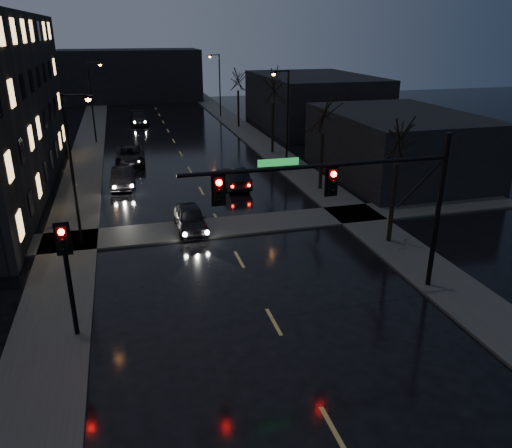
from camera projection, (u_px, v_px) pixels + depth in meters
sidewalk_left at (84, 167)px, 42.10m from camera, size 3.00×140.00×0.12m
sidewalk_right at (277, 155)px, 46.21m from camera, size 3.00×140.00×0.12m
sidewalk_cross at (222, 227)px, 29.31m from camera, size 40.00×3.00×0.12m
commercial_right_near at (397, 145)px, 38.92m from camera, size 10.00×14.00×5.00m
commercial_right_far at (313, 101)px, 58.90m from camera, size 12.00×18.00×6.00m
far_block at (130, 75)px, 80.70m from camera, size 22.00×10.00×8.00m
signal_mast at (360, 190)px, 19.94m from camera, size 11.11×0.41×7.00m
signal_pole_left at (67, 265)px, 17.87m from camera, size 0.35×0.41×4.53m
tree_near at (400, 129)px, 25.06m from camera, size 3.52×3.52×8.08m
tree_mid_a at (324, 109)px, 34.20m from camera, size 3.30×3.30×7.58m
tree_mid_b at (273, 81)px, 44.71m from camera, size 3.74×3.74×8.59m
tree_far at (238, 75)px, 57.51m from camera, size 3.43×3.43×7.88m
streetlight_l_near at (75, 158)px, 25.32m from camera, size 1.53×0.28×8.00m
streetlight_l_far at (93, 96)px, 49.61m from camera, size 1.53×0.28×8.00m
streetlight_r_mid at (285, 112)px, 39.78m from camera, size 1.53×0.28×8.00m
streetlight_r_far at (218, 80)px, 64.98m from camera, size 1.53×0.28×8.00m
oncoming_car_a at (190, 219)px, 28.77m from camera, size 1.68×4.17×1.42m
oncoming_car_b at (122, 177)px, 36.82m from camera, size 1.88×4.38×1.40m
oncoming_car_c at (130, 155)px, 43.13m from camera, size 2.65×5.38×1.47m
oncoming_car_d at (139, 118)px, 61.18m from camera, size 2.22×5.13×1.47m
lead_car at (234, 177)px, 36.75m from camera, size 1.75×4.56×1.48m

